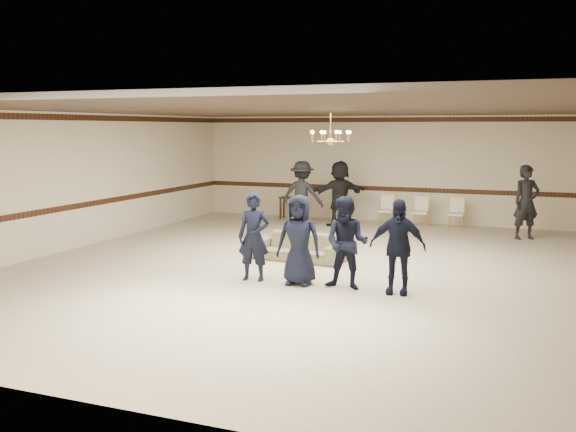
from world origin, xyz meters
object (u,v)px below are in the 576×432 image
(boy_a, at_px, (254,237))
(boy_b, at_px, (299,240))
(boy_d, at_px, (397,247))
(boy_c, at_px, (347,243))
(banquet_chair_mid, at_px, (420,212))
(banquet_chair_right, at_px, (456,214))
(adult_left, at_px, (302,195))
(adult_right, at_px, (526,202))
(chandelier, at_px, (331,126))
(settee, at_px, (299,247))
(adult_mid, at_px, (339,193))
(console_table, at_px, (293,208))
(banquet_chair_left, at_px, (386,210))

(boy_a, distance_m, boy_b, 0.90)
(boy_d, bearing_deg, boy_c, 176.69)
(banquet_chair_mid, xyz_separation_m, banquet_chair_right, (1.00, 0.00, 0.00))
(adult_left, height_order, banquet_chair_right, adult_left)
(adult_right, bearing_deg, boy_c, -144.92)
(chandelier, bearing_deg, banquet_chair_right, 68.27)
(boy_b, relative_size, banquet_chair_right, 1.88)
(boy_b, bearing_deg, adult_left, 104.83)
(banquet_chair_mid, bearing_deg, chandelier, -101.41)
(chandelier, height_order, banquet_chair_right, chandelier)
(boy_c, relative_size, settee, 0.83)
(boy_d, height_order, adult_mid, adult_mid)
(settee, bearing_deg, boy_c, -45.44)
(boy_d, height_order, banquet_chair_right, boy_d)
(settee, xyz_separation_m, console_table, (-2.36, 5.82, 0.06))
(adult_right, distance_m, banquet_chair_right, 2.17)
(adult_mid, relative_size, banquet_chair_mid, 2.17)
(settee, relative_size, banquet_chair_mid, 2.25)
(boy_c, bearing_deg, adult_right, 68.17)
(adult_mid, distance_m, console_table, 2.02)
(adult_right, bearing_deg, adult_left, 151.17)
(boy_d, bearing_deg, banquet_chair_mid, 93.45)
(adult_left, distance_m, banquet_chair_right, 4.38)
(chandelier, bearing_deg, adult_left, 117.88)
(console_table, bearing_deg, adult_left, -64.85)
(adult_right, distance_m, console_table, 6.98)
(adult_right, distance_m, banquet_chair_left, 4.01)
(boy_d, distance_m, banquet_chair_left, 7.88)
(console_table, bearing_deg, adult_mid, -29.08)
(banquet_chair_mid, height_order, console_table, banquet_chair_mid)
(banquet_chair_right, bearing_deg, adult_left, -160.83)
(chandelier, xyz_separation_m, adult_left, (-2.07, 3.91, -1.92))
(boy_d, distance_m, settee, 3.30)
(boy_b, bearing_deg, adult_mid, 96.13)
(boy_a, height_order, adult_mid, adult_mid)
(banquet_chair_right, bearing_deg, console_table, 179.36)
(boy_a, distance_m, banquet_chair_left, 7.69)
(boy_b, bearing_deg, boy_d, -4.77)
(adult_left, relative_size, banquet_chair_mid, 2.17)
(banquet_chair_right, bearing_deg, banquet_chair_mid, -178.35)
(boy_c, relative_size, banquet_chair_mid, 1.88)
(adult_mid, height_order, banquet_chair_left, adult_mid)
(settee, bearing_deg, boy_d, -33.05)
(adult_right, bearing_deg, chandelier, -164.74)
(boy_a, xyz_separation_m, boy_c, (1.80, 0.00, 0.00))
(adult_right, bearing_deg, settee, -165.98)
(chandelier, bearing_deg, adult_right, 46.96)
(settee, distance_m, console_table, 6.28)
(boy_c, relative_size, banquet_chair_right, 1.88)
(adult_mid, distance_m, banquet_chair_left, 1.48)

